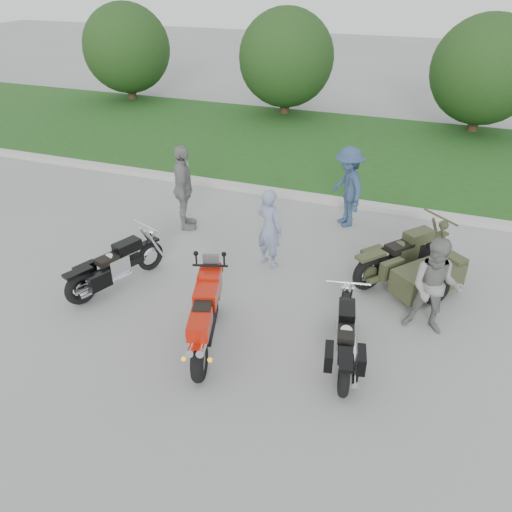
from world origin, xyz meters
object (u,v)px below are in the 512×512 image
(cruiser_left, at_px, (113,268))
(cruiser_right, at_px, (345,341))
(cruiser_sidecar, at_px, (416,269))
(person_denim, at_px, (347,187))
(person_grey, at_px, (435,288))
(sportbike_red, at_px, (205,316))
(person_stripe, at_px, (269,228))
(person_back, at_px, (183,188))

(cruiser_left, bearing_deg, cruiser_right, 14.87)
(cruiser_sidecar, xyz_separation_m, person_denim, (-1.77, 2.23, 0.50))
(person_grey, bearing_deg, person_denim, 124.46)
(person_grey, bearing_deg, cruiser_sidecar, 108.60)
(sportbike_red, distance_m, person_grey, 3.71)
(cruiser_left, bearing_deg, cruiser_sidecar, 41.30)
(person_stripe, relative_size, person_back, 0.84)
(cruiser_left, distance_m, cruiser_right, 4.53)
(cruiser_sidecar, xyz_separation_m, person_stripe, (-2.86, -0.08, 0.38))
(cruiser_left, relative_size, person_denim, 1.10)
(person_denim, relative_size, person_back, 0.96)
(cruiser_left, xyz_separation_m, person_denim, (3.56, 4.13, 0.51))
(sportbike_red, bearing_deg, cruiser_left, 141.25)
(person_back, bearing_deg, cruiser_left, 151.13)
(sportbike_red, bearing_deg, person_denim, 59.63)
(sportbike_red, xyz_separation_m, person_denim, (1.20, 5.07, 0.34))
(person_stripe, distance_m, person_grey, 3.38)
(sportbike_red, distance_m, person_back, 4.27)
(person_stripe, xyz_separation_m, person_grey, (3.19, -1.10, 0.03))
(sportbike_red, bearing_deg, person_back, 104.47)
(person_denim, bearing_deg, cruiser_left, -75.25)
(cruiser_right, height_order, person_denim, person_denim)
(cruiser_right, bearing_deg, person_denim, 90.31)
(person_grey, height_order, person_denim, person_denim)
(cruiser_left, height_order, cruiser_right, cruiser_left)
(sportbike_red, relative_size, person_back, 1.08)
(cruiser_left, distance_m, person_denim, 5.47)
(person_stripe, relative_size, person_grey, 0.96)
(person_back, bearing_deg, person_denim, -93.36)
(sportbike_red, height_order, person_back, person_back)
(person_grey, distance_m, person_back, 5.87)
(person_grey, xyz_separation_m, person_back, (-5.53, 1.97, 0.12))
(cruiser_right, bearing_deg, sportbike_red, 179.52)
(person_grey, bearing_deg, person_stripe, 163.82)
(cruiser_right, bearing_deg, person_stripe, 119.70)
(cruiser_left, height_order, person_grey, person_grey)
(person_stripe, relative_size, person_denim, 0.87)
(cruiser_sidecar, height_order, person_grey, person_grey)
(cruiser_sidecar, bearing_deg, person_stripe, -138.22)
(cruiser_right, bearing_deg, cruiser_left, 162.11)
(cruiser_sidecar, distance_m, person_back, 5.28)
(sportbike_red, distance_m, cruiser_right, 2.19)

